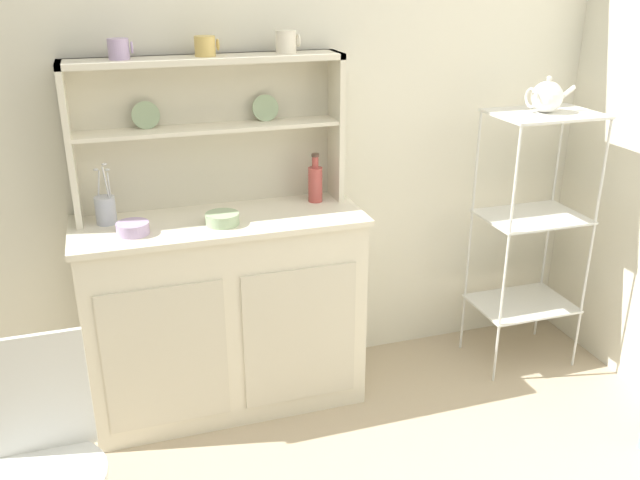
{
  "coord_description": "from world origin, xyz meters",
  "views": [
    {
      "loc": [
        -0.63,
        -1.23,
        1.82
      ],
      "look_at": [
        0.13,
        1.12,
        0.83
      ],
      "focal_mm": 38.16,
      "sensor_mm": 36.0,
      "label": 1
    }
  ],
  "objects_px": {
    "porcelain_teapot": "(547,97)",
    "jam_bottle": "(315,183)",
    "bakers_rack": "(533,213)",
    "cup_lilac_0": "(119,49)",
    "bowl_mixing_large": "(133,228)",
    "hutch_cabinet": "(225,311)",
    "hutch_shelf_unit": "(207,120)",
    "wire_chair": "(41,448)",
    "utensil_jar": "(106,209)"
  },
  "relations": [
    {
      "from": "bakers_rack",
      "to": "bowl_mixing_large",
      "type": "bearing_deg",
      "value": 179.97
    },
    {
      "from": "bakers_rack",
      "to": "bowl_mixing_large",
      "type": "distance_m",
      "value": 1.79
    },
    {
      "from": "cup_lilac_0",
      "to": "porcelain_teapot",
      "type": "height_order",
      "value": "cup_lilac_0"
    },
    {
      "from": "hutch_shelf_unit",
      "to": "wire_chair",
      "type": "xyz_separation_m",
      "value": [
        -0.69,
        -0.97,
        -0.73
      ]
    },
    {
      "from": "porcelain_teapot",
      "to": "jam_bottle",
      "type": "bearing_deg",
      "value": 170.91
    },
    {
      "from": "wire_chair",
      "to": "bowl_mixing_large",
      "type": "distance_m",
      "value": 0.9
    },
    {
      "from": "hutch_shelf_unit",
      "to": "cup_lilac_0",
      "type": "distance_m",
      "value": 0.44
    },
    {
      "from": "utensil_jar",
      "to": "jam_bottle",
      "type": "bearing_deg",
      "value": 0.56
    },
    {
      "from": "bakers_rack",
      "to": "porcelain_teapot",
      "type": "xyz_separation_m",
      "value": [
        -0.0,
        0.0,
        0.54
      ]
    },
    {
      "from": "jam_bottle",
      "to": "porcelain_teapot",
      "type": "bearing_deg",
      "value": -9.09
    },
    {
      "from": "bakers_rack",
      "to": "cup_lilac_0",
      "type": "bearing_deg",
      "value": 173.62
    },
    {
      "from": "porcelain_teapot",
      "to": "bakers_rack",
      "type": "bearing_deg",
      "value": 0.0
    },
    {
      "from": "porcelain_teapot",
      "to": "cup_lilac_0",
      "type": "bearing_deg",
      "value": 173.62
    },
    {
      "from": "bowl_mixing_large",
      "to": "utensil_jar",
      "type": "height_order",
      "value": "utensil_jar"
    },
    {
      "from": "cup_lilac_0",
      "to": "bowl_mixing_large",
      "type": "relative_size",
      "value": 0.74
    },
    {
      "from": "wire_chair",
      "to": "utensil_jar",
      "type": "xyz_separation_m",
      "value": [
        0.25,
        0.88,
        0.42
      ]
    },
    {
      "from": "hutch_cabinet",
      "to": "bakers_rack",
      "type": "distance_m",
      "value": 1.48
    },
    {
      "from": "hutch_shelf_unit",
      "to": "utensil_jar",
      "type": "xyz_separation_m",
      "value": [
        -0.44,
        -0.09,
        -0.31
      ]
    },
    {
      "from": "bakers_rack",
      "to": "jam_bottle",
      "type": "relative_size",
      "value": 5.8
    },
    {
      "from": "bowl_mixing_large",
      "to": "utensil_jar",
      "type": "bearing_deg",
      "value": 121.18
    },
    {
      "from": "jam_bottle",
      "to": "bowl_mixing_large",
      "type": "bearing_deg",
      "value": -168.44
    },
    {
      "from": "hutch_cabinet",
      "to": "utensil_jar",
      "type": "height_order",
      "value": "utensil_jar"
    },
    {
      "from": "bakers_rack",
      "to": "porcelain_teapot",
      "type": "distance_m",
      "value": 0.54
    },
    {
      "from": "hutch_shelf_unit",
      "to": "jam_bottle",
      "type": "relative_size",
      "value": 5.18
    },
    {
      "from": "hutch_shelf_unit",
      "to": "jam_bottle",
      "type": "distance_m",
      "value": 0.53
    },
    {
      "from": "hutch_shelf_unit",
      "to": "bakers_rack",
      "type": "bearing_deg",
      "value": -9.38
    },
    {
      "from": "hutch_cabinet",
      "to": "bowl_mixing_large",
      "type": "bearing_deg",
      "value": -167.98
    },
    {
      "from": "cup_lilac_0",
      "to": "jam_bottle",
      "type": "distance_m",
      "value": 0.95
    },
    {
      "from": "hutch_cabinet",
      "to": "wire_chair",
      "type": "bearing_deg",
      "value": -130.45
    },
    {
      "from": "hutch_cabinet",
      "to": "jam_bottle",
      "type": "xyz_separation_m",
      "value": [
        0.44,
        0.09,
        0.51
      ]
    },
    {
      "from": "wire_chair",
      "to": "cup_lilac_0",
      "type": "height_order",
      "value": "cup_lilac_0"
    },
    {
      "from": "bakers_rack",
      "to": "porcelain_teapot",
      "type": "bearing_deg",
      "value": 180.0
    },
    {
      "from": "bakers_rack",
      "to": "jam_bottle",
      "type": "distance_m",
      "value": 1.04
    },
    {
      "from": "hutch_cabinet",
      "to": "bowl_mixing_large",
      "type": "xyz_separation_m",
      "value": [
        -0.34,
        -0.07,
        0.45
      ]
    },
    {
      "from": "cup_lilac_0",
      "to": "bowl_mixing_large",
      "type": "height_order",
      "value": "cup_lilac_0"
    },
    {
      "from": "hutch_cabinet",
      "to": "hutch_shelf_unit",
      "type": "distance_m",
      "value": 0.81
    },
    {
      "from": "hutch_cabinet",
      "to": "jam_bottle",
      "type": "relative_size",
      "value": 5.54
    },
    {
      "from": "bowl_mixing_large",
      "to": "jam_bottle",
      "type": "height_order",
      "value": "jam_bottle"
    },
    {
      "from": "bowl_mixing_large",
      "to": "porcelain_teapot",
      "type": "xyz_separation_m",
      "value": [
        1.78,
        -0.0,
        0.4
      ]
    },
    {
      "from": "wire_chair",
      "to": "porcelain_teapot",
      "type": "xyz_separation_m",
      "value": [
        2.13,
        0.73,
        0.78
      ]
    },
    {
      "from": "utensil_jar",
      "to": "porcelain_teapot",
      "type": "relative_size",
      "value": 1.11
    },
    {
      "from": "wire_chair",
      "to": "jam_bottle",
      "type": "bearing_deg",
      "value": 29.94
    },
    {
      "from": "wire_chair",
      "to": "porcelain_teapot",
      "type": "distance_m",
      "value": 2.38
    },
    {
      "from": "jam_bottle",
      "to": "hutch_cabinet",
      "type": "bearing_deg",
      "value": -168.81
    },
    {
      "from": "hutch_shelf_unit",
      "to": "bowl_mixing_large",
      "type": "relative_size",
      "value": 8.86
    },
    {
      "from": "hutch_cabinet",
      "to": "utensil_jar",
      "type": "distance_m",
      "value": 0.66
    },
    {
      "from": "hutch_cabinet",
      "to": "porcelain_teapot",
      "type": "distance_m",
      "value": 1.67
    },
    {
      "from": "wire_chair",
      "to": "bowl_mixing_large",
      "type": "height_order",
      "value": "bowl_mixing_large"
    },
    {
      "from": "wire_chair",
      "to": "utensil_jar",
      "type": "height_order",
      "value": "utensil_jar"
    },
    {
      "from": "utensil_jar",
      "to": "hutch_shelf_unit",
      "type": "bearing_deg",
      "value": 11.14
    }
  ]
}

